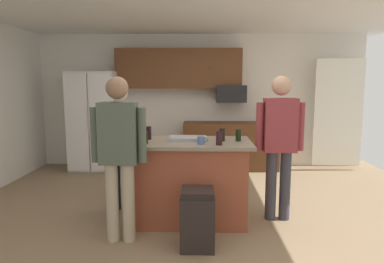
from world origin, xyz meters
name	(u,v)px	position (x,y,z in m)	size (l,w,h in m)	color
floor	(198,216)	(0.00, 0.00, 0.00)	(7.04, 7.04, 0.00)	#937A5B
ceiling	(199,0)	(0.00, 0.00, 2.60)	(7.04, 7.04, 0.00)	white
back_wall	(199,101)	(0.00, 2.80, 1.30)	(6.40, 0.10, 2.60)	white
french_door_window_panel	(338,113)	(2.60, 2.40, 1.10)	(0.90, 0.06, 2.00)	white
cabinet_run_upper	(179,69)	(-0.40, 2.60, 1.93)	(2.40, 0.38, 0.75)	brown
cabinet_run_lower	(230,146)	(0.60, 2.48, 0.45)	(1.80, 0.63, 0.90)	brown
refrigerator	(95,121)	(-2.00, 2.38, 0.93)	(0.88, 0.76, 1.86)	white
microwave_over_range	(231,94)	(0.60, 2.50, 1.45)	(0.56, 0.40, 0.32)	black
kitchen_island	(191,181)	(-0.08, -0.13, 0.50)	(1.41, 0.82, 0.98)	#9E4C33
person_host_foreground	(280,138)	(0.97, -0.06, 1.01)	(0.57, 0.23, 1.74)	#383842
person_guest_left	(120,138)	(-1.01, 0.23, 0.95)	(0.57, 0.22, 1.65)	#232D4C
person_guest_right	(119,148)	(-0.81, -0.68, 1.00)	(0.57, 0.23, 1.72)	tan
mug_blue_stoneware	(201,140)	(0.03, -0.34, 1.02)	(0.12, 0.08, 0.09)	#4C6B99
tumbler_amber	(145,138)	(-0.60, -0.31, 1.05)	(0.06, 0.06, 0.14)	black
glass_stout_tall	(149,133)	(-0.60, -0.02, 1.06)	(0.07, 0.07, 0.16)	black
glass_dark_ale	(238,135)	(0.47, -0.12, 1.05)	(0.06, 0.06, 0.14)	black
glass_short_whisky	(219,138)	(0.23, -0.38, 1.05)	(0.07, 0.07, 0.15)	black
glass_pilsner	(222,135)	(0.28, -0.13, 1.05)	(0.06, 0.06, 0.15)	black
serving_tray	(188,139)	(-0.13, -0.08, 1.00)	(0.44, 0.30, 0.04)	#B7B7BC
trash_bin	(197,219)	(0.00, -0.82, 0.30)	(0.34, 0.34, 0.61)	black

